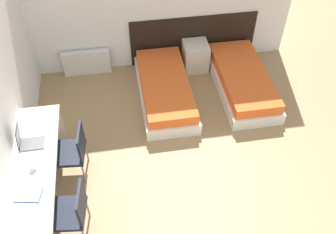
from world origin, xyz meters
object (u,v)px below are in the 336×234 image
at_px(nightstand, 195,56).
at_px(chair_near_notebook, 71,211).
at_px(laptop, 27,141).
at_px(chair_near_laptop, 72,150).
at_px(bed_near_door, 242,81).
at_px(bed_near_window, 165,89).

bearing_deg(nightstand, chair_near_notebook, -125.89).
height_order(chair_near_notebook, laptop, laptop).
bearing_deg(chair_near_laptop, chair_near_notebook, -84.48).
bearing_deg(bed_near_door, laptop, -157.35).
height_order(bed_near_window, chair_near_notebook, chair_near_notebook).
bearing_deg(chair_near_laptop, bed_near_door, 30.66).
bearing_deg(chair_near_laptop, laptop, -167.77).
xyz_separation_m(bed_near_window, chair_near_laptop, (-1.48, -1.33, 0.29)).
relative_size(bed_near_window, chair_near_laptop, 2.22).
bearing_deg(chair_near_notebook, chair_near_laptop, 96.78).
bearing_deg(chair_near_notebook, bed_near_window, 63.54).
relative_size(nightstand, chair_near_laptop, 0.62).
height_order(nightstand, chair_near_notebook, chair_near_notebook).
relative_size(bed_near_door, chair_near_laptop, 2.22).
height_order(bed_near_door, chair_near_notebook, chair_near_notebook).
distance_m(nightstand, chair_near_notebook, 3.68).
relative_size(bed_near_window, nightstand, 3.61).
distance_m(bed_near_window, bed_near_door, 1.36).
height_order(nightstand, laptop, laptop).
bearing_deg(chair_near_notebook, bed_near_door, 45.28).
bearing_deg(bed_near_window, nightstand, 46.96).
xyz_separation_m(bed_near_window, laptop, (-1.97, -1.39, 0.64)).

